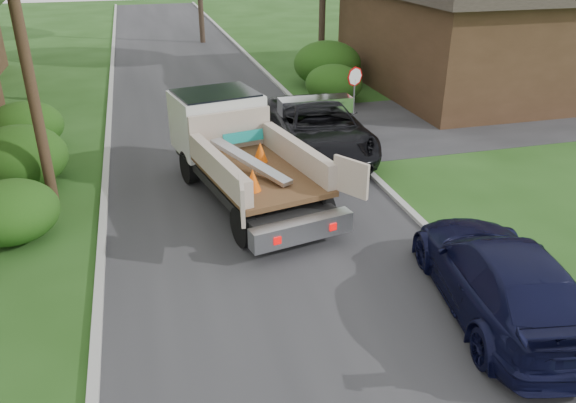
# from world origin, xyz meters

# --- Properties ---
(ground) EXTENTS (120.00, 120.00, 0.00)m
(ground) POSITION_xyz_m (0.00, 0.00, 0.00)
(ground) COLOR #1C3F12
(ground) RESTS_ON ground
(road) EXTENTS (8.00, 90.00, 0.02)m
(road) POSITION_xyz_m (0.00, 10.00, 0.00)
(road) COLOR #28282B
(road) RESTS_ON ground
(side_street) EXTENTS (16.00, 7.00, 0.02)m
(side_street) POSITION_xyz_m (12.00, 9.00, 0.01)
(side_street) COLOR #28282B
(side_street) RESTS_ON ground
(curb_left) EXTENTS (0.20, 90.00, 0.12)m
(curb_left) POSITION_xyz_m (-4.10, 10.00, 0.06)
(curb_left) COLOR #9E9E99
(curb_left) RESTS_ON ground
(curb_right) EXTENTS (0.20, 90.00, 0.12)m
(curb_right) POSITION_xyz_m (4.10, 10.00, 0.06)
(curb_right) COLOR #9E9E99
(curb_right) RESTS_ON ground
(stop_sign) EXTENTS (0.71, 0.32, 2.48)m
(stop_sign) POSITION_xyz_m (5.20, 9.00, 1.78)
(stop_sign) COLOR slate
(stop_sign) RESTS_ON ground
(utility_pole) EXTENTS (2.42, 1.25, 10.00)m
(utility_pole) POSITION_xyz_m (-5.48, 4.98, 5.17)
(utility_pole) COLOR #382619
(utility_pole) RESTS_ON ground
(house_right) EXTENTS (9.72, 12.96, 6.20)m
(house_right) POSITION_xyz_m (13.00, 14.00, 3.16)
(house_right) COLOR #3B2718
(house_right) RESTS_ON ground
(hedge_left_a) EXTENTS (2.34, 2.34, 1.53)m
(hedge_left_a) POSITION_xyz_m (-6.20, 3.00, 0.77)
(hedge_left_a) COLOR #15430F
(hedge_left_a) RESTS_ON ground
(hedge_left_b) EXTENTS (2.86, 2.86, 1.87)m
(hedge_left_b) POSITION_xyz_m (-6.50, 6.50, 0.94)
(hedge_left_b) COLOR #15430F
(hedge_left_b) RESTS_ON ground
(hedge_left_c) EXTENTS (2.60, 2.60, 1.70)m
(hedge_left_c) POSITION_xyz_m (-6.80, 10.00, 0.85)
(hedge_left_c) COLOR #15430F
(hedge_left_c) RESTS_ON ground
(hedge_right_a) EXTENTS (2.60, 2.60, 1.70)m
(hedge_right_a) POSITION_xyz_m (5.80, 13.00, 0.85)
(hedge_right_a) COLOR #15430F
(hedge_right_a) RESTS_ON ground
(hedge_right_b) EXTENTS (3.38, 3.38, 2.21)m
(hedge_right_b) POSITION_xyz_m (6.50, 16.00, 1.10)
(hedge_right_b) COLOR #15430F
(hedge_right_b) RESTS_ON ground
(flatbed_truck) EXTENTS (4.25, 7.44, 2.66)m
(flatbed_truck) POSITION_xyz_m (-0.28, 4.72, 1.45)
(flatbed_truck) COLOR black
(flatbed_truck) RESTS_ON ground
(black_pickup) EXTENTS (3.49, 6.71, 1.80)m
(black_pickup) POSITION_xyz_m (3.13, 6.97, 0.90)
(black_pickup) COLOR black
(black_pickup) RESTS_ON ground
(navy_suv) EXTENTS (3.16, 5.85, 1.61)m
(navy_suv) POSITION_xyz_m (3.80, -2.79, 0.81)
(navy_suv) COLOR black
(navy_suv) RESTS_ON ground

